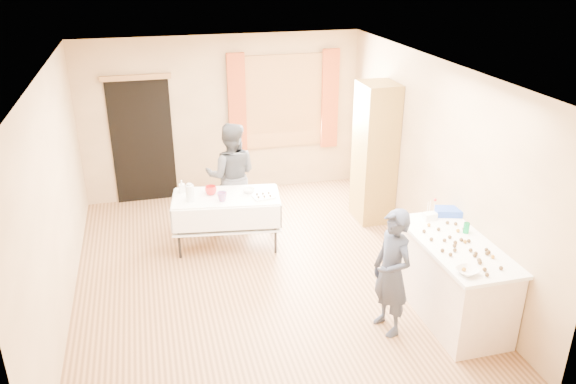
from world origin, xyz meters
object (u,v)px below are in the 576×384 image
object	(u,v)px
party_table	(227,216)
woman	(232,176)
counter	(453,279)
chair	(232,197)
girl	(392,273)
cabinet	(375,153)

from	to	relation	value
party_table	woman	xyz separation A→B (m)	(0.18, 0.61, 0.34)
counter	party_table	bearing A→B (deg)	134.26
chair	woman	xyz separation A→B (m)	(-0.04, -0.39, 0.51)
counter	girl	distance (m)	0.82
cabinet	girl	bearing A→B (deg)	-108.57
girl	woman	size ratio (longest dim) A/B	0.90
party_table	chair	distance (m)	1.04
cabinet	girl	size ratio (longest dim) A/B	1.47
woman	girl	bearing A→B (deg)	125.36
party_table	woman	world-z (taller)	woman
counter	chair	bearing A→B (deg)	121.06
party_table	chair	world-z (taller)	chair
cabinet	counter	bearing A→B (deg)	-92.25
woman	cabinet	bearing A→B (deg)	-174.97
chair	girl	distance (m)	3.53
chair	girl	size ratio (longest dim) A/B	0.66
counter	woman	distance (m)	3.47
counter	girl	bearing A→B (deg)	-174.13
counter	party_table	distance (m)	3.10
cabinet	counter	size ratio (longest dim) A/B	1.32
woman	chair	bearing A→B (deg)	-83.48
party_table	chair	bearing A→B (deg)	85.88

